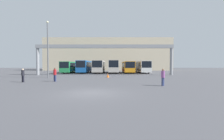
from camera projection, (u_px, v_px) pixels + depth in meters
name	position (u px, v px, depth m)	size (l,w,h in m)	color
ground_plane	(92.00, 93.00, 11.38)	(200.00, 200.00, 0.00)	#47474C
building_backdrop	(109.00, 55.00, 62.19)	(49.36, 12.00, 12.53)	beige
overhead_gantry	(105.00, 49.00, 31.35)	(28.70, 0.80, 6.38)	gray
bus_slot_0	(71.00, 66.00, 41.19)	(2.46, 11.74, 2.97)	#268C4C
bus_slot_1	(86.00, 66.00, 41.23)	(2.47, 11.85, 3.22)	#1959A5
bus_slot_2	(100.00, 66.00, 41.00)	(2.62, 11.42, 3.28)	beige
bus_slot_3	(114.00, 66.00, 40.40)	(2.52, 10.26, 3.34)	beige
bus_slot_4	(128.00, 66.00, 40.33)	(2.57, 10.15, 3.02)	orange
bus_slot_5	(142.00, 66.00, 41.01)	(2.58, 11.55, 3.14)	silver
pedestrian_mid_right	(56.00, 74.00, 19.24)	(0.37, 0.37, 1.78)	navy
pedestrian_near_right	(164.00, 77.00, 15.18)	(0.36, 0.36, 1.75)	navy
pedestrian_far_center	(24.00, 75.00, 18.49)	(0.35, 0.35, 1.68)	black
traffic_cone	(108.00, 76.00, 25.61)	(0.45, 0.45, 0.64)	orange
lamp_post	(49.00, 47.00, 24.54)	(0.36, 0.36, 9.30)	#595B60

